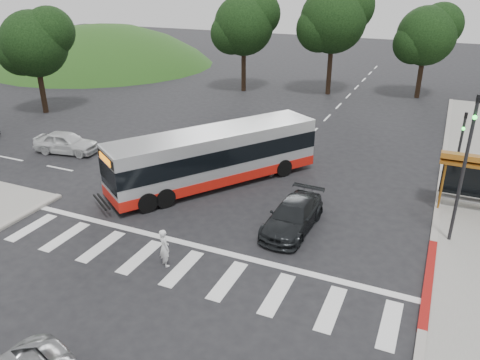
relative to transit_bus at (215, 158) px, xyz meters
The scene contains 16 objects.
ground 4.09m from the transit_bus, 49.27° to the right, with size 140.00×140.00×0.00m, color black.
sidewalk_east 14.49m from the transit_bus, 20.83° to the left, with size 4.00×40.00×0.12m, color gray.
curb_east 12.65m from the transit_bus, 24.07° to the left, with size 0.30×40.00×0.15m, color #9E9991.
curb_east_red 12.55m from the transit_bus, 23.01° to the right, with size 0.32×6.00×0.15m, color maroon.
hillside_nw 40.12m from the transit_bus, 137.42° to the left, with size 44.00×44.00×10.00m, color #214616.
crosswalk_ladder 8.39m from the transit_bus, 72.55° to the right, with size 18.00×2.60×0.01m, color silver.
traffic_signal_ne_tall 12.38m from the transit_bus, ahead, with size 0.18×0.37×6.50m.
traffic_signal_ne_short 13.35m from the transit_bus, 24.95° to the left, with size 0.18×0.37×4.00m.
tree_north_a 23.82m from the transit_bus, 88.62° to the left, with size 6.60×6.15×10.17m.
tree_north_b 26.92m from the transit_bus, 71.26° to the left, with size 5.72×5.33×8.43m.
tree_north_c 22.96m from the transit_bus, 109.37° to the left, with size 6.16×5.74×9.30m.
tree_west_a 21.15m from the transit_bus, 159.73° to the left, with size 5.72×5.33×8.43m.
transit_bus is the anchor object (origin of this frame).
pedestrian 8.15m from the transit_bus, 77.61° to the right, with size 0.59×0.39×1.61m, color white.
dark_sedan 6.36m from the transit_bus, 29.48° to the right, with size 1.86×4.56×1.32m, color black.
west_car_white 11.02m from the transit_bus, behind, with size 1.67×4.14×1.41m, color silver.
Camera 1 is at (8.41, -18.25, 10.75)m, focal length 35.00 mm.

